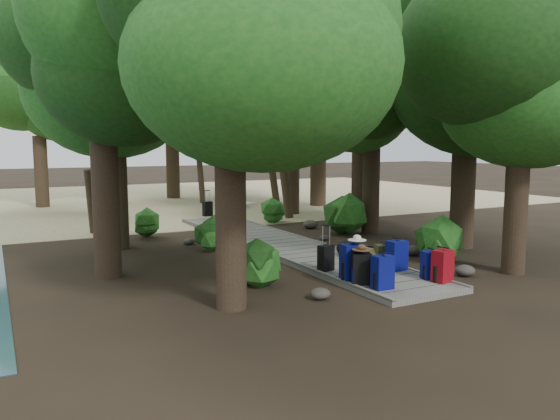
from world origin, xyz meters
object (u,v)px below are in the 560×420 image
duffel_right_khaki (374,255)px  lone_suitcase_on_sand (208,209)px  duffel_right_black (353,250)px  backpack_left_a (383,270)px  backpack_right_b (431,263)px  kayak (112,213)px  backpack_right_c (397,254)px  suitcase_on_boardwalk (326,258)px  sun_lounger (242,200)px  backpack_right_d (383,254)px  backpack_right_a (443,264)px  backpack_left_c (352,260)px  backpack_left_b (361,267)px

duffel_right_khaki → lone_suitcase_on_sand: size_ratio=0.91×
duffel_right_black → backpack_left_a: bearing=-101.6°
backpack_right_b → kayak: size_ratio=0.21×
backpack_right_c → suitcase_on_boardwalk: backpack_right_c is taller
backpack_right_c → duffel_right_black: 1.55m
kayak → sun_lounger: (6.08, 1.02, 0.14)m
backpack_right_c → backpack_right_d: 0.45m
backpack_right_a → duffel_right_khaki: size_ratio=1.36×
backpack_right_a → duffel_right_black: backpack_right_a is taller
backpack_right_c → sun_lounger: (2.37, 13.72, -0.17)m
backpack_left_a → sun_lounger: backpack_left_a is taller
backpack_left_c → kayak: bearing=107.0°
lone_suitcase_on_sand → kayak: size_ratio=0.19×
backpack_left_a → kayak: backpack_left_a is taller
kayak → duffel_right_black: bearing=-67.3°
backpack_left_a → lone_suitcase_on_sand: backpack_left_a is taller
backpack_left_b → backpack_left_a: bearing=-50.7°
backpack_left_c → backpack_right_c: bearing=18.7°
duffel_right_black → kayak: (-3.64, 11.16, -0.14)m
backpack_right_b → kayak: 14.17m
backpack_right_a → lone_suitcase_on_sand: (-0.34, 12.58, -0.17)m
backpack_left_b → kayak: size_ratio=0.22×
suitcase_on_boardwalk → sun_lounger: 13.57m
backpack_left_a → duffel_right_black: (1.21, 2.66, -0.17)m
duffel_right_khaki → backpack_left_a: bearing=-152.3°
duffel_right_khaki → lone_suitcase_on_sand: lone_suitcase_on_sand is taller
backpack_right_c → duffel_right_black: size_ratio=1.18×
backpack_left_a → sun_lounger: size_ratio=0.40×
backpack_right_a → backpack_right_b: bearing=82.5°
backpack_left_a → backpack_left_c: backpack_left_c is taller
backpack_left_a → backpack_right_b: 1.40m
backpack_left_b → lone_suitcase_on_sand: size_ratio=1.18×
backpack_right_d → kayak: size_ratio=0.18×
backpack_right_b → suitcase_on_boardwalk: backpack_right_b is taller
backpack_left_b → backpack_right_b: bearing=11.3°
backpack_left_a → duffel_right_black: 2.93m
backpack_right_a → backpack_right_d: bearing=82.2°
backpack_left_a → duffel_right_khaki: 2.35m
suitcase_on_boardwalk → backpack_left_c: bearing=-107.7°
duffel_right_black → kayak: 11.74m
duffel_right_black → backpack_left_c: bearing=-113.1°
suitcase_on_boardwalk → backpack_right_d: bearing=-28.0°
backpack_right_a → suitcase_on_boardwalk: backpack_right_a is taller
lone_suitcase_on_sand → kayak: 3.76m
lone_suitcase_on_sand → backpack_right_b: bearing=-101.6°
duffel_right_black → lone_suitcase_on_sand: bearing=103.7°
backpack_left_a → lone_suitcase_on_sand: (1.07, 12.45, -0.17)m
backpack_left_a → backpack_left_b: size_ratio=1.04×
backpack_left_b → lone_suitcase_on_sand: backpack_left_b is taller
backpack_right_a → sun_lounger: backpack_right_a is taller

